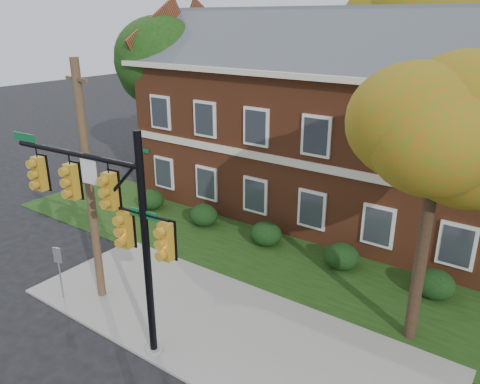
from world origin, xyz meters
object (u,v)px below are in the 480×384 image
Objects in this scene: utility_pole at (89,186)px; tree_near_right at (449,126)px; hedge_far_left at (151,199)px; sign_post at (59,265)px; hedge_right at (341,256)px; traffic_signal at (112,215)px; tree_left_rear at (163,67)px; hedge_left at (203,215)px; tree_far_rear at (413,26)px; apartment_building at (326,112)px; hedge_center at (266,234)px; hedge_far_right at (434,284)px.

tree_near_right is at bearing 31.89° from utility_pole.
sign_post is (3.50, -7.66, 0.84)m from hedge_far_left.
hedge_right is 9.40m from traffic_signal.
tree_left_rear reaches higher than hedge_far_left.
hedge_left is 7.71m from sign_post.
hedge_left is 0.16× the size of tree_near_right.
tree_far_rear reaches higher than sign_post.
tree_far_rear reaches higher than apartment_building.
traffic_signal is at bearing -90.73° from hedge_center.
apartment_building is at bearing 143.11° from hedge_far_right.
utility_pole is (-6.05, -6.75, 3.63)m from hedge_right.
sign_post reaches higher than hedge_right.
tree_far_rear is 20.76m from utility_pole.
sign_post is at bearing -105.16° from apartment_building.
traffic_signal is 0.82× the size of utility_pole.
hedge_far_right is 0.12× the size of tree_far_rear.
apartment_building is 9.33× the size of sign_post.
sign_post reaches higher than hedge_far_right.
apartment_building is 2.12× the size of tree_left_rear.
hedge_far_right is 13.03m from sign_post.
hedge_right is at bearing 0.00° from hedge_left.
apartment_building is 10.97m from tree_near_right.
utility_pole is (-2.55, -6.75, 3.63)m from hedge_center.
hedge_far_right is (3.50, 0.00, 0.00)m from hedge_right.
hedge_left is at bearing 0.00° from hedge_far_left.
traffic_signal is at bearing -48.85° from hedge_far_left.
apartment_building is 7.73m from hedge_left.
hedge_far_right is 6.77m from tree_near_right.
tree_near_right is at bearing -37.28° from hedge_right.
hedge_right is 0.17× the size of utility_pole.
traffic_signal is at bearing -51.33° from tree_left_rear.
utility_pole is (-9.77, -3.92, -2.52)m from tree_near_right.
hedge_center is (3.50, 0.00, 0.00)m from hedge_left.
tree_near_right is 1.29× the size of traffic_signal.
hedge_far_left is 0.16× the size of tree_near_right.
tree_far_rear is at bearing 57.50° from hedge_far_left.
tree_far_rear is at bearing 69.71° from hedge_left.
tree_near_right reaches higher than sign_post.
tree_left_rear is at bearing 157.64° from tree_near_right.
hedge_far_left is 14.00m from hedge_far_right.
tree_left_rear is (-16.95, 6.97, 0.01)m from tree_near_right.
tree_near_right is at bearing -11.27° from hedge_far_left.
tree_left_rear reaches higher than sign_post.
tree_far_rear is (1.34, 13.09, 8.32)m from hedge_center.
hedge_far_right is 0.21× the size of traffic_signal.
hedge_right is 9.76m from utility_pole.
apartment_building reaches higher than hedge_center.
hedge_far_right is 12.24m from utility_pole.
utility_pole reaches higher than traffic_signal.
traffic_signal is (-0.10, -7.90, 3.62)m from hedge_center.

